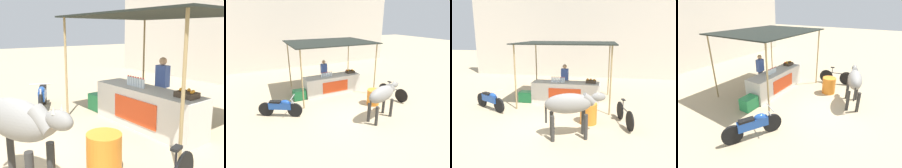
{
  "view_description": "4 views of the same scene",
  "coord_description": "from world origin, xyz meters",
  "views": [
    {
      "loc": [
        4.3,
        -2.19,
        2.34
      ],
      "look_at": [
        -0.5,
        1.53,
        1.08
      ],
      "focal_mm": 42.0,
      "sensor_mm": 36.0,
      "label": 1
    },
    {
      "loc": [
        -3.49,
        -5.89,
        3.77
      ],
      "look_at": [
        -0.25,
        0.98,
        0.93
      ],
      "focal_mm": 28.0,
      "sensor_mm": 36.0,
      "label": 2
    },
    {
      "loc": [
        1.56,
        -7.09,
        3.08
      ],
      "look_at": [
        0.13,
        0.99,
        1.17
      ],
      "focal_mm": 35.0,
      "sensor_mm": 36.0,
      "label": 3
    },
    {
      "loc": [
        -5.83,
        -2.39,
        3.55
      ],
      "look_at": [
        -0.44,
        1.15,
        0.75
      ],
      "focal_mm": 28.0,
      "sensor_mm": 36.0,
      "label": 4
    }
  ],
  "objects": [
    {
      "name": "ground_plane",
      "position": [
        0.0,
        0.0,
        0.0
      ],
      "size": [
        60.0,
        60.0,
        0.0
      ],
      "primitive_type": "plane",
      "color": "tan"
    },
    {
      "name": "building_wall_far",
      "position": [
        0.0,
        8.58,
        3.18
      ],
      "size": [
        16.0,
        0.5,
        6.36
      ],
      "primitive_type": "cube",
      "color": "beige",
      "rests_on": "ground"
    },
    {
      "name": "stall_counter",
      "position": [
        0.0,
        2.2,
        0.48
      ],
      "size": [
        3.0,
        0.82,
        0.96
      ],
      "color": "beige",
      "rests_on": "ground"
    },
    {
      "name": "stall_awning",
      "position": [
        0.0,
        2.5,
        2.58
      ],
      "size": [
        4.2,
        3.2,
        2.69
      ],
      "color": "black",
      "rests_on": "ground"
    },
    {
      "name": "water_bottle_row",
      "position": [
        -0.35,
        2.15,
        1.07
      ],
      "size": [
        0.61,
        0.07,
        0.25
      ],
      "color": "silver",
      "rests_on": "stall_counter"
    },
    {
      "name": "fruit_crate",
      "position": [
        1.1,
        2.25,
        1.03
      ],
      "size": [
        0.44,
        0.32,
        0.18
      ],
      "color": "#3F3326",
      "rests_on": "stall_counter"
    },
    {
      "name": "vendor_behind_counter",
      "position": [
        -0.19,
        2.95,
        0.85
      ],
      "size": [
        0.34,
        0.22,
        1.65
      ],
      "color": "#383842",
      "rests_on": "ground"
    },
    {
      "name": "cooler_box",
      "position": [
        -1.84,
        2.1,
        0.24
      ],
      "size": [
        0.6,
        0.44,
        0.48
      ],
      "primitive_type": "cube",
      "color": "#268C4C",
      "rests_on": "ground"
    },
    {
      "name": "water_barrel",
      "position": [
        1.15,
        0.09,
        0.36
      ],
      "size": [
        0.58,
        0.58,
        0.72
      ],
      "primitive_type": "cylinder",
      "color": "orange",
      "rests_on": "ground"
    },
    {
      "name": "cow",
      "position": [
        0.69,
        -1.07,
        1.03
      ],
      "size": [
        1.84,
        0.9,
        1.44
      ],
      "color": "gray",
      "rests_on": "ground"
    },
    {
      "name": "motorcycle_parked",
      "position": [
        -2.91,
        0.79,
        0.43
      ],
      "size": [
        1.62,
        0.97,
        0.9
      ],
      "color": "black",
      "rests_on": "ground"
    },
    {
      "name": "bicycle_leaning",
      "position": [
        2.38,
        0.19,
        0.35
      ],
      "size": [
        0.43,
        1.62,
        0.85
      ],
      "color": "black",
      "rests_on": "ground"
    }
  ]
}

